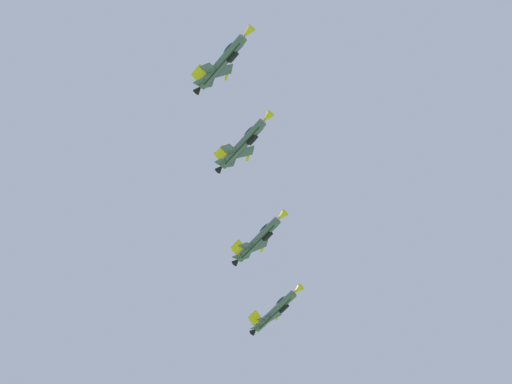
{
  "coord_description": "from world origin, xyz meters",
  "views": [
    {
      "loc": [
        5.46,
        0.1,
        1.57
      ],
      "look_at": [
        34.71,
        86.21,
        153.27
      ],
      "focal_mm": 63.84,
      "sensor_mm": 36.0,
      "label": 1
    }
  ],
  "objects_px": {
    "fighter_jet_lead": "(223,61)",
    "fighter_jet_right_wing": "(259,239)",
    "fighter_jet_left_wing": "(243,143)",
    "fighter_jet_left_outer": "(276,310)"
  },
  "relations": [
    {
      "from": "fighter_jet_lead",
      "to": "fighter_jet_left_wing",
      "type": "xyz_separation_m",
      "value": [
        8.84,
        15.23,
        1.67
      ]
    },
    {
      "from": "fighter_jet_lead",
      "to": "fighter_jet_right_wing",
      "type": "xyz_separation_m",
      "value": [
        18.44,
        34.3,
        0.88
      ]
    },
    {
      "from": "fighter_jet_left_wing",
      "to": "fighter_jet_left_outer",
      "type": "relative_size",
      "value": 1.0
    },
    {
      "from": "fighter_jet_lead",
      "to": "fighter_jet_left_outer",
      "type": "height_order",
      "value": "fighter_jet_left_outer"
    },
    {
      "from": "fighter_jet_right_wing",
      "to": "fighter_jet_left_wing",
      "type": "bearing_deg",
      "value": 42.55
    },
    {
      "from": "fighter_jet_left_wing",
      "to": "fighter_jet_lead",
      "type": "bearing_deg",
      "value": 39.17
    },
    {
      "from": "fighter_jet_right_wing",
      "to": "fighter_jet_left_outer",
      "type": "distance_m",
      "value": 18.25
    },
    {
      "from": "fighter_jet_left_wing",
      "to": "fighter_jet_left_outer",
      "type": "height_order",
      "value": "fighter_jet_left_wing"
    },
    {
      "from": "fighter_jet_lead",
      "to": "fighter_jet_left_wing",
      "type": "distance_m",
      "value": 17.69
    },
    {
      "from": "fighter_jet_lead",
      "to": "fighter_jet_right_wing",
      "type": "height_order",
      "value": "fighter_jet_right_wing"
    }
  ]
}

